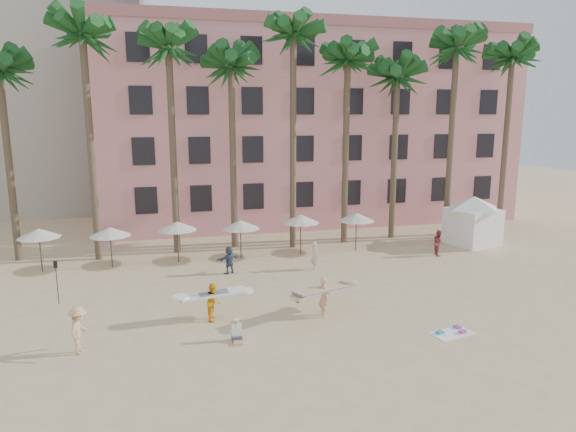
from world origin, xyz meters
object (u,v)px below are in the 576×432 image
(cabana, at_px, (473,216))
(pink_hotel, at_px, (304,128))
(carrier_yellow, at_px, (324,294))
(carrier_white, at_px, (214,300))

(cabana, bearing_deg, pink_hotel, 122.37)
(pink_hotel, xyz_separation_m, cabana, (8.75, -13.81, -5.93))
(carrier_yellow, xyz_separation_m, carrier_white, (-5.02, 0.81, -0.13))
(carrier_yellow, distance_m, carrier_white, 5.09)
(cabana, distance_m, carrier_white, 21.68)
(cabana, xyz_separation_m, carrier_yellow, (-14.45, -10.27, -1.00))
(carrier_yellow, relative_size, carrier_white, 1.14)
(carrier_yellow, bearing_deg, pink_hotel, 76.68)
(pink_hotel, height_order, cabana, pink_hotel)
(pink_hotel, relative_size, cabana, 6.41)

